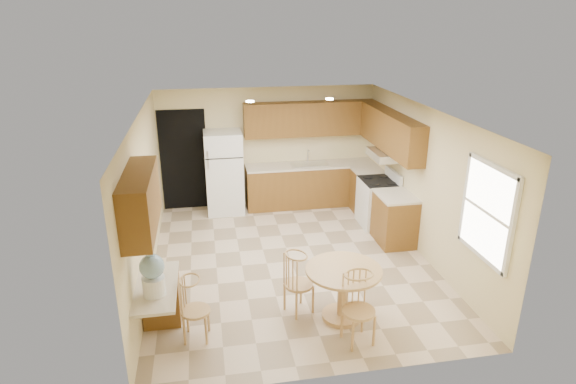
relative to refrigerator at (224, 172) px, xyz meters
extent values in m
plane|color=beige|center=(0.95, -2.40, -0.85)|extent=(5.50, 5.50, 0.00)
cube|color=white|center=(0.95, -2.40, 1.65)|extent=(4.50, 5.50, 0.02)
cube|color=beige|center=(0.95, 0.35, 0.40)|extent=(4.50, 0.02, 2.50)
cube|color=beige|center=(0.95, -5.15, 0.40)|extent=(4.50, 0.02, 2.50)
cube|color=beige|center=(-1.30, -2.40, 0.40)|extent=(0.02, 5.50, 2.50)
cube|color=beige|center=(3.20, -2.40, 0.40)|extent=(0.02, 5.50, 2.50)
cube|color=black|center=(-0.80, 0.34, 0.20)|extent=(0.90, 0.02, 2.10)
cube|color=brown|center=(1.83, 0.05, -0.41)|extent=(2.75, 0.60, 0.87)
cube|color=beige|center=(1.83, 0.05, 0.04)|extent=(2.75, 0.63, 0.04)
cube|color=brown|center=(2.90, -0.54, -0.41)|extent=(0.60, 0.59, 0.87)
cube|color=beige|center=(2.90, -0.54, 0.04)|extent=(0.63, 0.59, 0.04)
cube|color=brown|center=(2.90, -2.00, -0.41)|extent=(0.60, 0.80, 0.87)
cube|color=beige|center=(2.90, -2.00, 0.04)|extent=(0.63, 0.80, 0.04)
cube|color=brown|center=(1.83, 0.19, 1.00)|extent=(2.75, 0.33, 0.70)
cube|color=brown|center=(3.04, -1.19, 1.00)|extent=(0.33, 2.42, 0.70)
cube|color=brown|center=(-1.13, -4.00, 1.00)|extent=(0.33, 1.40, 0.70)
cube|color=silver|center=(1.80, 0.05, 0.06)|extent=(0.78, 0.44, 0.01)
cube|color=silver|center=(2.95, -1.22, 0.57)|extent=(0.50, 0.76, 0.14)
cube|color=brown|center=(-1.05, -3.72, -0.49)|extent=(0.48, 0.42, 0.72)
cube|color=beige|center=(-1.05, -4.10, -0.10)|extent=(0.50, 1.20, 0.04)
cube|color=white|center=(3.18, -4.25, 0.65)|extent=(0.05, 1.00, 1.20)
cube|color=white|center=(3.17, -4.25, 1.27)|extent=(0.05, 1.10, 0.06)
cube|color=white|center=(3.17, -4.25, 0.03)|extent=(0.05, 1.10, 0.06)
cube|color=white|center=(3.17, -4.78, 0.65)|extent=(0.05, 0.06, 1.28)
cube|color=white|center=(3.17, -3.72, 0.65)|extent=(0.05, 0.06, 1.28)
cylinder|color=white|center=(0.45, -1.20, 1.64)|extent=(0.14, 0.14, 0.02)
cylinder|color=white|center=(1.85, -1.20, 1.64)|extent=(0.14, 0.14, 0.02)
cube|color=white|center=(0.00, 0.00, 0.00)|extent=(0.75, 0.70, 1.70)
cube|color=black|center=(0.00, -0.35, 0.40)|extent=(0.73, 0.01, 0.02)
cube|color=silver|center=(-0.31, -0.36, 0.30)|extent=(0.03, 0.03, 0.18)
cube|color=silver|center=(-0.31, -0.36, 0.50)|extent=(0.03, 0.03, 0.14)
cube|color=white|center=(2.87, -1.22, -0.40)|extent=(0.65, 0.76, 0.90)
cube|color=black|center=(2.87, -1.22, 0.06)|extent=(0.64, 0.75, 0.02)
cube|color=white|center=(3.15, -1.22, 0.15)|extent=(0.06, 0.76, 0.18)
cylinder|color=tan|center=(1.34, -4.07, -0.82)|extent=(0.54, 0.54, 0.06)
cylinder|color=tan|center=(1.34, -4.07, -0.48)|extent=(0.14, 0.14, 0.67)
cylinder|color=tan|center=(1.34, -4.07, -0.12)|extent=(1.01, 1.01, 0.04)
cylinder|color=tan|center=(0.79, -3.82, -0.43)|extent=(0.39, 0.39, 0.04)
cylinder|color=tan|center=(0.65, -3.68, -0.64)|extent=(0.03, 0.03, 0.42)
cylinder|color=tan|center=(0.93, -3.68, -0.64)|extent=(0.03, 0.03, 0.42)
cylinder|color=tan|center=(0.65, -3.96, -0.64)|extent=(0.03, 0.03, 0.42)
cylinder|color=tan|center=(0.93, -3.96, -0.64)|extent=(0.03, 0.03, 0.42)
cylinder|color=tan|center=(1.39, -4.60, -0.41)|extent=(0.41, 0.41, 0.04)
cylinder|color=tan|center=(1.24, -4.45, -0.63)|extent=(0.04, 0.04, 0.44)
cylinder|color=tan|center=(1.54, -4.45, -0.63)|extent=(0.04, 0.04, 0.44)
cylinder|color=tan|center=(1.24, -4.75, -0.63)|extent=(0.04, 0.04, 0.44)
cylinder|color=tan|center=(1.54, -4.75, -0.63)|extent=(0.04, 0.04, 0.44)
cylinder|color=tan|center=(-0.60, -4.17, -0.45)|extent=(0.37, 0.37, 0.04)
cylinder|color=tan|center=(-0.73, -4.04, -0.65)|extent=(0.03, 0.03, 0.40)
cylinder|color=tan|center=(-0.47, -4.04, -0.65)|extent=(0.03, 0.03, 0.40)
cylinder|color=tan|center=(-0.73, -4.31, -0.65)|extent=(0.03, 0.03, 0.40)
cylinder|color=tan|center=(-0.47, -4.31, -0.65)|extent=(0.03, 0.03, 0.40)
cylinder|color=white|center=(-1.05, -4.29, 0.04)|extent=(0.27, 0.27, 0.23)
sphere|color=#80A9C6|center=(-1.05, -4.29, 0.30)|extent=(0.29, 0.29, 0.29)
cylinder|color=#80A9C6|center=(-1.05, -4.29, 0.48)|extent=(0.07, 0.07, 0.08)
camera|label=1|loc=(-0.36, -9.41, 3.05)|focal=30.00mm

